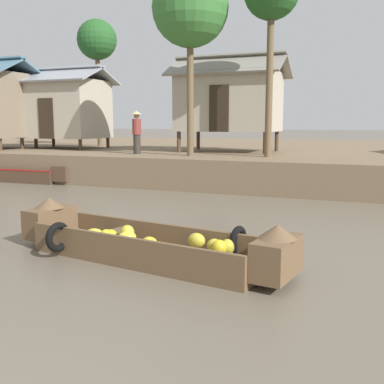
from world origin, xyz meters
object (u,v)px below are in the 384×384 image
(vendor_person, at_px, (137,130))
(stilt_house_mid_right, at_px, (229,100))
(stilt_house_mid_left, at_px, (64,108))
(palm_tree_near, at_px, (97,42))
(banana_boat, at_px, (147,243))
(cargo_boat_upstream, at_px, (22,173))
(palm_tree_far, at_px, (190,9))

(vendor_person, bearing_deg, stilt_house_mid_right, 42.86)
(stilt_house_mid_left, distance_m, vendor_person, 5.73)
(stilt_house_mid_right, distance_m, palm_tree_near, 8.87)
(banana_boat, bearing_deg, vendor_person, 119.39)
(cargo_boat_upstream, xyz_separation_m, palm_tree_near, (-0.70, 6.66, 6.12))
(vendor_person, bearing_deg, palm_tree_far, -4.72)
(palm_tree_far, bearing_deg, vendor_person, 175.28)
(cargo_boat_upstream, distance_m, vendor_person, 4.89)
(stilt_house_mid_left, distance_m, stilt_house_mid_right, 8.04)
(stilt_house_mid_left, bearing_deg, banana_boat, -48.21)
(stilt_house_mid_right, distance_m, vendor_person, 4.12)
(stilt_house_mid_right, relative_size, palm_tree_near, 0.73)
(cargo_boat_upstream, height_order, vendor_person, vendor_person)
(palm_tree_near, bearing_deg, banana_boat, -54.50)
(banana_boat, height_order, cargo_boat_upstream, cargo_boat_upstream)
(banana_boat, distance_m, palm_tree_near, 18.55)
(stilt_house_mid_left, bearing_deg, vendor_person, -24.69)
(cargo_boat_upstream, bearing_deg, vendor_person, 19.94)
(cargo_boat_upstream, distance_m, palm_tree_far, 8.99)
(palm_tree_near, bearing_deg, stilt_house_mid_left, -92.62)
(palm_tree_near, distance_m, palm_tree_far, 9.04)
(stilt_house_mid_left, xyz_separation_m, palm_tree_near, (0.13, 2.74, 3.45))
(stilt_house_mid_right, xyz_separation_m, palm_tree_far, (-0.58, -2.88, 3.02))
(palm_tree_near, bearing_deg, stilt_house_mid_right, -16.99)
(palm_tree_near, height_order, vendor_person, palm_tree_near)
(banana_boat, xyz_separation_m, stilt_house_mid_left, (-10.29, 11.51, 2.69))
(banana_boat, distance_m, stilt_house_mid_right, 12.39)
(vendor_person, bearing_deg, stilt_house_mid_left, 155.31)
(banana_boat, height_order, stilt_house_mid_left, stilt_house_mid_left)
(palm_tree_far, bearing_deg, banana_boat, -72.42)
(banana_boat, height_order, palm_tree_far, palm_tree_far)
(vendor_person, bearing_deg, banana_boat, -60.61)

